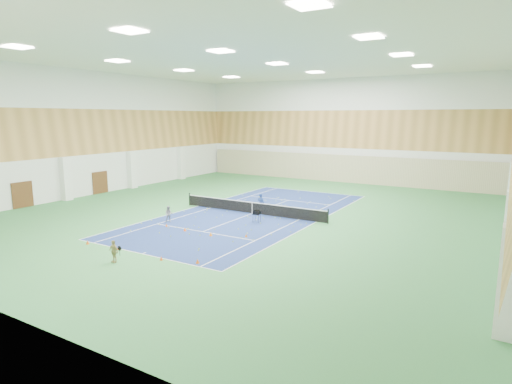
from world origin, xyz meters
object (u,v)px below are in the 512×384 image
ball_cart (257,216)px  tennis_net (252,207)px  child_court (169,214)px  coach (261,203)px  child_apron (114,251)px

ball_cart → tennis_net: bearing=120.0°
tennis_net → ball_cart: (1.76, -2.24, -0.11)m
tennis_net → child_court: child_court is taller
tennis_net → child_court: (-3.82, -5.46, 0.04)m
tennis_net → coach: size_ratio=8.06×
coach → child_court: (-4.24, -6.09, -0.20)m
tennis_net → coach: coach is taller
child_court → ball_cart: size_ratio=1.36×
tennis_net → child_apron: (-0.24, -13.64, 0.06)m
child_court → ball_cart: (5.58, 3.22, -0.16)m
tennis_net → ball_cart: tennis_net is taller
coach → child_apron: (-0.67, -14.26, -0.19)m
coach → ball_cart: size_ratio=1.82×
child_court → ball_cart: bearing=-8.7°
child_court → child_apron: bearing=-105.1°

